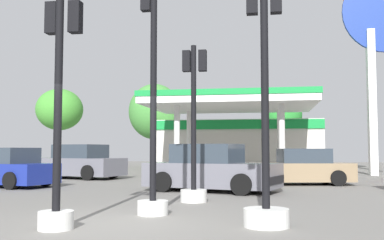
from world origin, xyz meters
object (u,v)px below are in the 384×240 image
(car_1, at_px, (78,163))
(car_6, at_px, (211,170))
(traffic_signal_0, at_px, (59,130))
(traffic_signal_1, at_px, (152,134))
(car_3, at_px, (301,168))
(traffic_signal_2, at_px, (265,145))
(tree_1, at_px, (155,112))
(tree_0, at_px, (60,110))
(car_2, at_px, (5,169))
(traffic_signal_3, at_px, (194,144))
(tree_2, at_px, (282,115))

(car_1, bearing_deg, car_6, -38.50)
(traffic_signal_0, bearing_deg, traffic_signal_1, 59.10)
(car_3, relative_size, traffic_signal_2, 0.92)
(traffic_signal_1, bearing_deg, tree_1, 104.14)
(car_1, xyz_separation_m, car_6, (7.14, -5.68, -0.03))
(traffic_signal_0, distance_m, traffic_signal_2, 3.66)
(traffic_signal_1, bearing_deg, traffic_signal_2, -24.86)
(traffic_signal_1, relative_size, tree_0, 0.75)
(traffic_signal_0, distance_m, tree_0, 33.75)
(car_1, xyz_separation_m, tree_1, (0.08, 14.51, 3.69))
(car_2, bearing_deg, traffic_signal_2, -36.99)
(traffic_signal_1, height_order, traffic_signal_2, traffic_signal_1)
(traffic_signal_0, relative_size, tree_1, 0.62)
(car_6, relative_size, traffic_signal_3, 1.12)
(car_6, relative_size, tree_2, 0.79)
(tree_2, bearing_deg, tree_0, 177.96)
(tree_0, distance_m, tree_1, 9.74)
(car_6, distance_m, traffic_signal_1, 5.64)
(traffic_signal_1, height_order, tree_1, tree_1)
(car_6, bearing_deg, tree_0, 125.86)
(car_3, bearing_deg, car_2, -165.27)
(car_3, height_order, tree_1, tree_1)
(traffic_signal_3, bearing_deg, tree_2, 82.95)
(car_6, relative_size, tree_0, 0.68)
(car_2, height_order, traffic_signal_1, traffic_signal_1)
(car_2, distance_m, car_6, 7.84)
(car_2, distance_m, traffic_signal_0, 10.17)
(car_2, bearing_deg, car_3, 14.73)
(car_6, relative_size, tree_1, 0.70)
(traffic_signal_0, height_order, traffic_signal_1, traffic_signal_1)
(car_6, height_order, tree_0, tree_0)
(traffic_signal_3, bearing_deg, car_6, 88.44)
(tree_0, distance_m, tree_2, 19.48)
(car_2, relative_size, traffic_signal_2, 0.95)
(car_1, height_order, car_2, car_1)
(car_3, relative_size, tree_0, 0.61)
(car_3, relative_size, traffic_signal_3, 1.01)
(car_2, xyz_separation_m, tree_1, (0.76, 19.56, 3.77))
(car_2, relative_size, tree_0, 0.64)
(tree_1, distance_m, tree_2, 10.25)
(car_3, distance_m, tree_0, 27.78)
(tree_2, bearing_deg, car_2, -116.82)
(car_6, distance_m, traffic_signal_0, 7.74)
(car_3, distance_m, traffic_signal_0, 12.05)
(tree_1, xyz_separation_m, tree_2, (10.08, 1.86, -0.26))
(car_6, distance_m, traffic_signal_3, 3.15)
(car_6, bearing_deg, car_2, 175.46)
(traffic_signal_3, height_order, tree_0, tree_0)
(traffic_signal_2, bearing_deg, car_2, 143.01)
(tree_0, bearing_deg, traffic_signal_1, -60.71)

